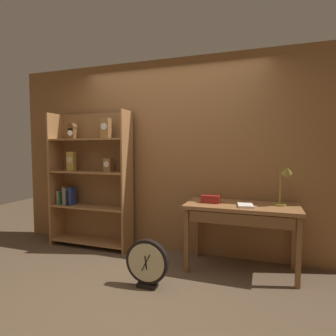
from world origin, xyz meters
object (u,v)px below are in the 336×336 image
object	(u,v)px
bookshelf	(90,181)
toolbox_small	(211,199)
round_clock_large	(147,263)
desk_lamp	(285,181)
open_repair_manual	(245,205)
workbench	(241,213)

from	to	relation	value
bookshelf	toolbox_small	xyz separation A→B (m)	(1.77, -0.16, -0.13)
bookshelf	round_clock_large	distance (m)	1.69
desk_lamp	toolbox_small	size ratio (longest dim) A/B	2.16
open_repair_manual	round_clock_large	bearing A→B (deg)	-154.22
workbench	open_repair_manual	size ratio (longest dim) A/B	5.72
bookshelf	open_repair_manual	bearing A→B (deg)	-6.67
workbench	round_clock_large	xyz separation A→B (m)	(-0.86, -0.70, -0.42)
toolbox_small	desk_lamp	bearing A→B (deg)	4.72
bookshelf	round_clock_large	bearing A→B (deg)	-34.67
desk_lamp	bookshelf	bearing A→B (deg)	177.91
toolbox_small	bookshelf	bearing A→B (deg)	174.84
round_clock_large	toolbox_small	bearing A→B (deg)	54.52
workbench	open_repair_manual	xyz separation A→B (m)	(0.05, -0.08, 0.11)
bookshelf	toolbox_small	world-z (taller)	bookshelf
toolbox_small	open_repair_manual	world-z (taller)	toolbox_small
open_repair_manual	desk_lamp	bearing A→B (deg)	13.28
desk_lamp	open_repair_manual	xyz separation A→B (m)	(-0.40, -0.16, -0.27)
toolbox_small	open_repair_manual	distance (m)	0.41
round_clock_large	open_repair_manual	bearing A→B (deg)	34.27
bookshelf	desk_lamp	size ratio (longest dim) A/B	4.08
workbench	toolbox_small	distance (m)	0.38
bookshelf	toolbox_small	size ratio (longest dim) A/B	8.80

